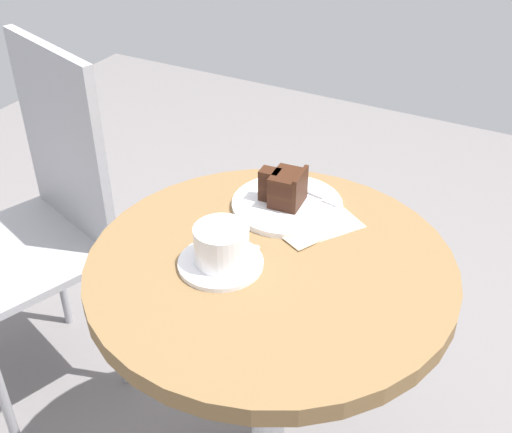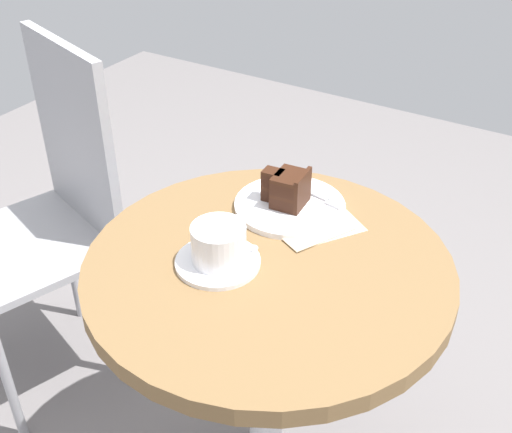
# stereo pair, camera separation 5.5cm
# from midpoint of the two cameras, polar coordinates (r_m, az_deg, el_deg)

# --- Properties ---
(cafe_table) EXTENTS (0.66, 0.66, 0.69)m
(cafe_table) POSITION_cam_midpoint_polar(r_m,az_deg,el_deg) (1.21, 2.35, -8.61)
(cafe_table) COLOR brown
(cafe_table) RESTS_ON ground
(saucer) EXTENTS (0.15, 0.15, 0.01)m
(saucer) POSITION_cam_midpoint_polar(r_m,az_deg,el_deg) (1.12, -2.02, -4.07)
(saucer) COLOR white
(saucer) RESTS_ON cafe_table
(coffee_cup) EXTENTS (0.13, 0.10, 0.07)m
(coffee_cup) POSITION_cam_midpoint_polar(r_m,az_deg,el_deg) (1.10, -1.86, -2.33)
(coffee_cup) COLOR white
(coffee_cup) RESTS_ON saucer
(teaspoon) EXTENTS (0.03, 0.09, 0.00)m
(teaspoon) POSITION_cam_midpoint_polar(r_m,az_deg,el_deg) (1.15, -0.06, -2.57)
(teaspoon) COLOR silver
(teaspoon) RESTS_ON saucer
(cake_plate) EXTENTS (0.22, 0.22, 0.01)m
(cake_plate) POSITION_cam_midpoint_polar(r_m,az_deg,el_deg) (1.27, 4.26, 0.95)
(cake_plate) COLOR white
(cake_plate) RESTS_ON cafe_table
(cake_slice) EXTENTS (0.08, 0.09, 0.07)m
(cake_slice) POSITION_cam_midpoint_polar(r_m,az_deg,el_deg) (1.25, 4.11, 2.47)
(cake_slice) COLOR #381E14
(cake_slice) RESTS_ON cake_plate
(fork) EXTENTS (0.04, 0.14, 0.00)m
(fork) POSITION_cam_midpoint_polar(r_m,az_deg,el_deg) (1.28, 6.97, 1.69)
(fork) COLOR silver
(fork) RESTS_ON cake_plate
(napkin) EXTENTS (0.22, 0.21, 0.00)m
(napkin) POSITION_cam_midpoint_polar(r_m,az_deg,el_deg) (1.24, 5.95, -0.33)
(napkin) COLOR beige
(napkin) RESTS_ON cafe_table
(cafe_chair) EXTENTS (0.48, 0.48, 0.92)m
(cafe_chair) POSITION_cam_midpoint_polar(r_m,az_deg,el_deg) (1.65, -16.75, 1.40)
(cafe_chair) COLOR #9E9EA3
(cafe_chair) RESTS_ON ground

